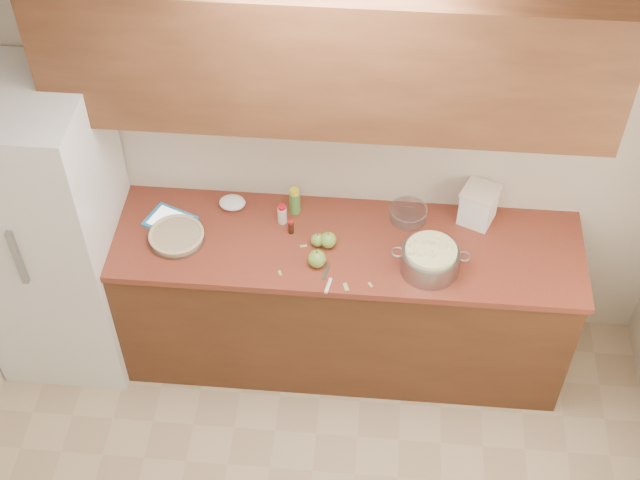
# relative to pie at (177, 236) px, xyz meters

# --- Properties ---
(room_shell) EXTENTS (3.60, 3.60, 3.60)m
(room_shell) POSITION_rel_pie_xyz_m (0.76, -1.42, 0.36)
(room_shell) COLOR tan
(room_shell) RESTS_ON ground
(counter_run) EXTENTS (2.64, 0.68, 0.92)m
(counter_run) POSITION_rel_pie_xyz_m (0.76, 0.05, -0.48)
(counter_run) COLOR #522B17
(counter_run) RESTS_ON ground
(upper_cabinets) EXTENTS (2.60, 0.34, 0.70)m
(upper_cabinets) POSITION_rel_pie_xyz_m (0.76, 0.21, 1.01)
(upper_cabinets) COLOR brown
(upper_cabinets) RESTS_ON room_shell
(fridge) EXTENTS (0.70, 0.70, 1.80)m
(fridge) POSITION_rel_pie_xyz_m (-0.68, 0.02, -0.04)
(fridge) COLOR silver
(fridge) RESTS_ON ground
(pie) EXTENTS (0.29, 0.29, 0.05)m
(pie) POSITION_rel_pie_xyz_m (0.00, 0.00, 0.00)
(pie) COLOR silver
(pie) RESTS_ON counter_run
(colander) EXTENTS (0.39, 0.29, 0.14)m
(colander) POSITION_rel_pie_xyz_m (1.29, -0.09, 0.05)
(colander) COLOR gray
(colander) RESTS_ON counter_run
(flour_canister) EXTENTS (0.23, 0.23, 0.21)m
(flour_canister) POSITION_rel_pie_xyz_m (1.53, 0.27, 0.08)
(flour_canister) COLOR white
(flour_canister) RESTS_ON counter_run
(tablet) EXTENTS (0.29, 0.26, 0.02)m
(tablet) POSITION_rel_pie_xyz_m (-0.06, 0.12, -0.02)
(tablet) COLOR #2881C3
(tablet) RESTS_ON counter_run
(paring_knife) EXTENTS (0.05, 0.19, 0.02)m
(paring_knife) POSITION_rel_pie_xyz_m (0.80, -0.24, -0.02)
(paring_knife) COLOR gray
(paring_knife) RESTS_ON counter_run
(lemon_bottle) EXTENTS (0.06, 0.06, 0.16)m
(lemon_bottle) POSITION_rel_pie_xyz_m (0.58, 0.26, 0.05)
(lemon_bottle) COLOR #4C8C38
(lemon_bottle) RESTS_ON counter_run
(cinnamon_shaker) EXTENTS (0.05, 0.05, 0.12)m
(cinnamon_shaker) POSITION_rel_pie_xyz_m (0.53, 0.17, 0.03)
(cinnamon_shaker) COLOR beige
(cinnamon_shaker) RESTS_ON counter_run
(vanilla_bottle) EXTENTS (0.03, 0.03, 0.08)m
(vanilla_bottle) POSITION_rel_pie_xyz_m (0.58, 0.10, 0.02)
(vanilla_bottle) COLOR black
(vanilla_bottle) RESTS_ON counter_run
(mixing_bowl) EXTENTS (0.20, 0.20, 0.07)m
(mixing_bowl) POSITION_rel_pie_xyz_m (1.18, 0.25, 0.02)
(mixing_bowl) COLOR silver
(mixing_bowl) RESTS_ON counter_run
(paper_towel) EXTENTS (0.17, 0.16, 0.06)m
(paper_towel) POSITION_rel_pie_xyz_m (0.25, 0.26, 0.01)
(paper_towel) COLOR white
(paper_towel) RESTS_ON counter_run
(apple_left) EXTENTS (0.07, 0.07, 0.08)m
(apple_left) POSITION_rel_pie_xyz_m (0.72, 0.02, 0.01)
(apple_left) COLOR olive
(apple_left) RESTS_ON counter_run
(apple_center) EXTENTS (0.09, 0.09, 0.10)m
(apple_center) POSITION_rel_pie_xyz_m (0.78, 0.02, 0.02)
(apple_center) COLOR olive
(apple_center) RESTS_ON counter_run
(apple_front) EXTENTS (0.09, 0.09, 0.10)m
(apple_front) POSITION_rel_pie_xyz_m (0.73, -0.11, 0.02)
(apple_front) COLOR olive
(apple_front) RESTS_ON counter_run
(peel_a) EXTENTS (0.03, 0.03, 0.00)m
(peel_a) POSITION_rel_pie_xyz_m (1.00, -0.22, -0.02)
(peel_a) COLOR #88BB5B
(peel_a) RESTS_ON counter_run
(peel_b) EXTENTS (0.02, 0.03, 0.00)m
(peel_b) POSITION_rel_pie_xyz_m (0.55, -0.18, -0.02)
(peel_b) COLOR #88BB5B
(peel_b) RESTS_ON counter_run
(peel_c) EXTENTS (0.04, 0.02, 0.00)m
(peel_c) POSITION_rel_pie_xyz_m (0.65, 0.01, -0.02)
(peel_c) COLOR #88BB5B
(peel_c) RESTS_ON counter_run
(peel_d) EXTENTS (0.03, 0.05, 0.00)m
(peel_d) POSITION_rel_pie_xyz_m (0.88, -0.25, -0.02)
(peel_d) COLOR #88BB5B
(peel_d) RESTS_ON counter_run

